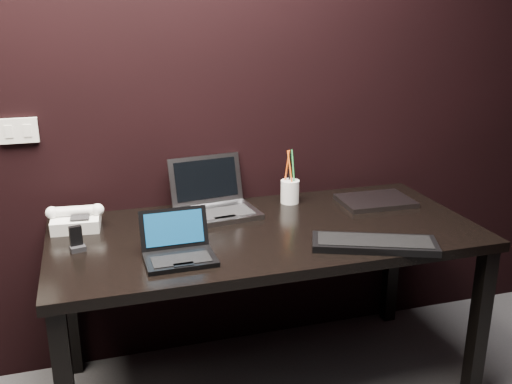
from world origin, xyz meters
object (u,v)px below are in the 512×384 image
object	(u,v)px
mobile_phone	(77,241)
desk	(266,247)
netbook	(178,250)
silver_laptop	(215,204)
closed_laptop	(375,201)
desk_phone	(76,219)
pen_cup	(290,190)
ext_keyboard	(374,244)

from	to	relation	value
mobile_phone	desk	bearing A→B (deg)	0.16
netbook	silver_laptop	distance (m)	0.48
desk	silver_laptop	xyz separation A→B (m)	(-0.16, 0.24, 0.12)
closed_laptop	netbook	bearing A→B (deg)	-160.46
netbook	desk_phone	size ratio (longest dim) A/B	1.09
silver_laptop	netbook	bearing A→B (deg)	-118.47
desk	pen_cup	world-z (taller)	pen_cup
netbook	pen_cup	size ratio (longest dim) A/B	1.01
desk	pen_cup	size ratio (longest dim) A/B	6.88
desk	mobile_phone	world-z (taller)	mobile_phone
silver_laptop	mobile_phone	xyz separation A→B (m)	(-0.57, -0.24, -0.01)
netbook	silver_laptop	world-z (taller)	silver_laptop
closed_laptop	pen_cup	distance (m)	0.39
closed_laptop	silver_laptop	bearing A→B (deg)	173.86
desk	ext_keyboard	size ratio (longest dim) A/B	3.51
ext_keyboard	pen_cup	xyz separation A→B (m)	(-0.13, 0.57, 0.04)
desk	mobile_phone	size ratio (longest dim) A/B	18.39
closed_laptop	mobile_phone	bearing A→B (deg)	-173.00
netbook	mobile_phone	bearing A→B (deg)	152.49
closed_laptop	desk	bearing A→B (deg)	-164.62
ext_keyboard	desk_phone	world-z (taller)	desk_phone
mobile_phone	pen_cup	size ratio (longest dim) A/B	0.37
netbook	pen_cup	world-z (taller)	pen_cup
netbook	ext_keyboard	world-z (taller)	netbook
desk_phone	mobile_phone	distance (m)	0.22
desk	ext_keyboard	xyz separation A→B (m)	(0.33, -0.29, 0.09)
desk	silver_laptop	size ratio (longest dim) A/B	4.65
ext_keyboard	desk_phone	xyz separation A→B (m)	(-1.06, 0.51, 0.03)
netbook	ext_keyboard	distance (m)	0.72
desk	closed_laptop	bearing A→B (deg)	15.38
silver_laptop	desk_phone	bearing A→B (deg)	-178.53
desk	ext_keyboard	world-z (taller)	ext_keyboard
desk	pen_cup	xyz separation A→B (m)	(0.20, 0.28, 0.14)
silver_laptop	pen_cup	bearing A→B (deg)	6.67
desk_phone	mobile_phone	xyz separation A→B (m)	(0.00, -0.22, -0.01)
desk_phone	pen_cup	bearing A→B (deg)	3.48
netbook	desk_phone	world-z (taller)	netbook
pen_cup	closed_laptop	bearing A→B (deg)	-18.05
silver_laptop	ext_keyboard	xyz separation A→B (m)	(0.49, -0.53, -0.03)
desk_phone	mobile_phone	bearing A→B (deg)	-89.70
closed_laptop	desk_phone	distance (m)	1.31
closed_laptop	mobile_phone	distance (m)	1.31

